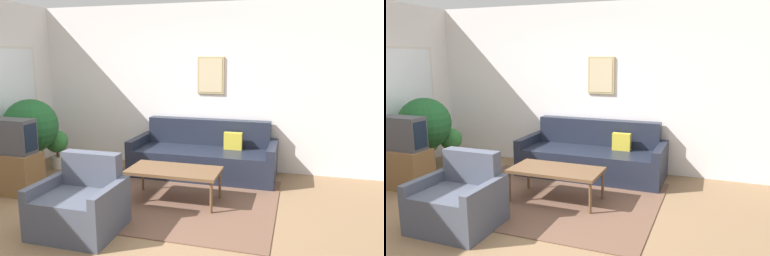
# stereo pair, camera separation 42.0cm
# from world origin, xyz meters

# --- Properties ---
(ground_plane) EXTENTS (16.00, 16.00, 0.00)m
(ground_plane) POSITION_xyz_m (0.00, 0.00, 0.00)
(ground_plane) COLOR #846647
(area_rug) EXTENTS (2.76, 2.20, 0.01)m
(area_rug) POSITION_xyz_m (0.28, 0.92, 0.01)
(area_rug) COLOR brown
(area_rug) RESTS_ON ground_plane
(wall_back) EXTENTS (8.00, 0.09, 2.70)m
(wall_back) POSITION_xyz_m (0.00, 2.54, 1.35)
(wall_back) COLOR silver
(wall_back) RESTS_ON ground_plane
(couch) EXTENTS (2.25, 0.90, 0.85)m
(couch) POSITION_xyz_m (0.46, 2.07, 0.29)
(couch) COLOR #1E2333
(couch) RESTS_ON ground_plane
(coffee_table) EXTENTS (1.17, 0.59, 0.44)m
(coffee_table) POSITION_xyz_m (0.37, 0.87, 0.40)
(coffee_table) COLOR brown
(coffee_table) RESTS_ON ground_plane
(tv_stand) EXTENTS (0.70, 0.41, 0.56)m
(tv_stand) POSITION_xyz_m (-1.85, 0.59, 0.28)
(tv_stand) COLOR brown
(tv_stand) RESTS_ON ground_plane
(tv) EXTENTS (0.65, 0.28, 0.47)m
(tv) POSITION_xyz_m (-1.85, 0.59, 0.79)
(tv) COLOR #424247
(tv) RESTS_ON tv_stand
(armchair) EXTENTS (0.86, 0.76, 0.80)m
(armchair) POSITION_xyz_m (-0.34, -0.18, 0.28)
(armchair) COLOR #474C5B
(armchair) RESTS_ON ground_plane
(potted_plant_tall) EXTENTS (0.82, 0.82, 1.21)m
(potted_plant_tall) POSITION_xyz_m (-2.09, 1.27, 0.79)
(potted_plant_tall) COLOR #935638
(potted_plant_tall) RESTS_ON ground_plane
(potted_plant_by_window) EXTENTS (0.37, 0.37, 0.64)m
(potted_plant_by_window) POSITION_xyz_m (-2.00, 1.75, 0.40)
(potted_plant_by_window) COLOR beige
(potted_plant_by_window) RESTS_ON ground_plane
(potted_plant_small) EXTENTS (0.45, 0.45, 0.72)m
(potted_plant_small) POSITION_xyz_m (-2.24, 1.42, 0.44)
(potted_plant_small) COLOR beige
(potted_plant_small) RESTS_ON ground_plane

